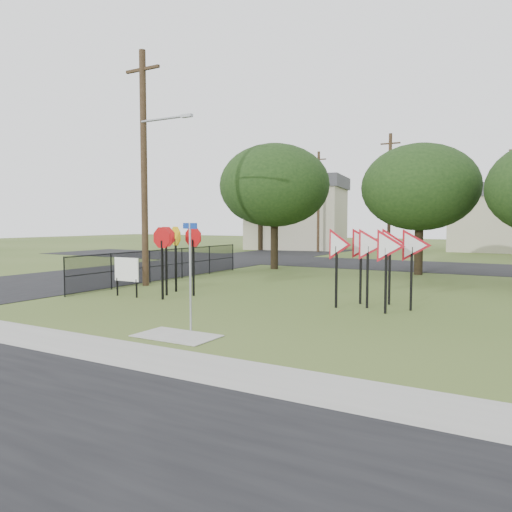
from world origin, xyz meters
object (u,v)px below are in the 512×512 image
at_px(yield_sign_cluster, 375,248).
at_px(info_board, 127,271).
at_px(stop_sign_cluster, 174,244).
at_px(street_name_sign, 190,269).

height_order(yield_sign_cluster, info_board, yield_sign_cluster).
bearing_deg(stop_sign_cluster, info_board, -140.27).
bearing_deg(yield_sign_cluster, street_name_sign, -117.87).
relative_size(yield_sign_cluster, info_board, 2.30).
bearing_deg(info_board, street_name_sign, -31.84).
xyz_separation_m(stop_sign_cluster, info_board, (-1.35, -1.12, -0.96)).
bearing_deg(street_name_sign, yield_sign_cluster, 62.13).
bearing_deg(street_name_sign, info_board, 148.16).
xyz_separation_m(street_name_sign, stop_sign_cluster, (-4.29, 4.62, 0.33)).
height_order(street_name_sign, stop_sign_cluster, street_name_sign).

